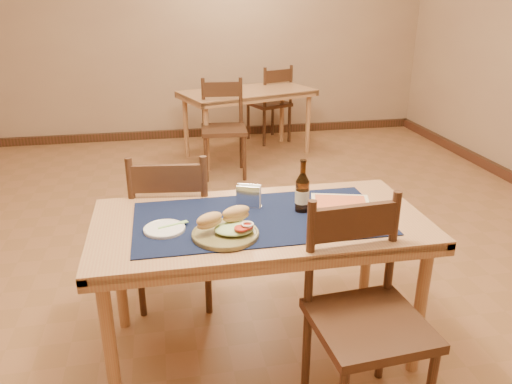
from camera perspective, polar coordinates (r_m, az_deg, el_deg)
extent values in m
cube|color=#92623F|center=(3.46, -2.23, -9.01)|extent=(6.00, 7.00, 0.02)
cube|color=tan|center=(6.48, -7.50, 18.43)|extent=(6.00, 0.02, 2.80)
cylinder|color=#A47C4D|center=(2.32, -16.36, -16.61)|extent=(0.06, 0.06, 0.71)
cylinder|color=#A47C4D|center=(2.58, 18.22, -12.59)|extent=(0.06, 0.06, 0.71)
cylinder|color=#A47C4D|center=(2.85, -15.40, -8.67)|extent=(0.06, 0.06, 0.71)
cylinder|color=#A47C4D|center=(3.06, 12.60, -6.15)|extent=(0.06, 0.06, 0.71)
cube|color=#A47C4D|center=(2.42, 0.45, -3.50)|extent=(1.60, 0.80, 0.04)
cube|color=#0E1633|center=(2.41, 0.45, -3.01)|extent=(1.20, 0.60, 0.01)
cube|color=#432418|center=(6.65, -6.90, 6.74)|extent=(6.00, 0.06, 0.10)
cylinder|color=#A47C4D|center=(5.24, -5.67, 6.12)|extent=(0.05, 0.05, 0.71)
cylinder|color=#A47C4D|center=(5.86, 5.95, 7.80)|extent=(0.05, 0.05, 0.71)
cylinder|color=#A47C4D|center=(5.74, -8.02, 7.41)|extent=(0.05, 0.05, 0.71)
cylinder|color=#A47C4D|center=(6.32, 2.97, 8.91)|extent=(0.05, 0.05, 0.71)
cube|color=#A47C4D|center=(5.68, -0.99, 11.34)|extent=(1.60, 1.15, 0.04)
cylinder|color=#432418|center=(3.27, -5.38, -6.11)|extent=(0.04, 0.04, 0.48)
cylinder|color=#432418|center=(3.30, -12.11, -6.22)|extent=(0.04, 0.04, 0.48)
cylinder|color=#432418|center=(2.93, -5.51, -9.63)|extent=(0.04, 0.04, 0.48)
cylinder|color=#432418|center=(2.97, -13.07, -9.70)|extent=(0.04, 0.04, 0.48)
cube|color=#432418|center=(3.00, -9.29, -3.83)|extent=(0.50, 0.50, 0.04)
cube|color=#432418|center=(2.67, -10.13, 1.54)|extent=(0.39, 0.08, 0.15)
cylinder|color=#432418|center=(2.70, -5.89, -0.90)|extent=(0.04, 0.04, 0.49)
cylinder|color=#432418|center=(2.74, -13.95, -1.10)|extent=(0.04, 0.04, 0.49)
cylinder|color=#432418|center=(2.41, 5.80, -17.51)|extent=(0.04, 0.04, 0.49)
cylinder|color=#432418|center=(2.55, 14.29, -15.63)|extent=(0.04, 0.04, 0.49)
cube|color=#432418|center=(2.19, 12.80, -14.54)|extent=(0.48, 0.48, 0.04)
cube|color=#432418|center=(2.16, 11.15, -3.37)|extent=(0.39, 0.06, 0.15)
cylinder|color=#432418|center=(2.14, 6.19, -7.13)|extent=(0.04, 0.04, 0.50)
cylinder|color=#432418|center=(2.30, 15.29, -5.69)|extent=(0.04, 0.04, 0.50)
cylinder|color=#432418|center=(4.96, -5.74, 3.80)|extent=(0.04, 0.04, 0.48)
cylinder|color=#432418|center=(4.98, -1.33, 3.96)|extent=(0.04, 0.04, 0.48)
cylinder|color=#432418|center=(5.32, -5.81, 5.06)|extent=(0.04, 0.04, 0.48)
cylinder|color=#432418|center=(5.34, -1.69, 5.21)|extent=(0.04, 0.04, 0.48)
cube|color=#432418|center=(5.08, -3.70, 7.10)|extent=(0.48, 0.48, 0.04)
cube|color=#432418|center=(5.20, -3.92, 11.63)|extent=(0.38, 0.06, 0.15)
cylinder|color=#432418|center=(5.22, -6.01, 10.18)|extent=(0.04, 0.04, 0.49)
cylinder|color=#432418|center=(5.23, -1.76, 10.32)|extent=(0.04, 0.04, 0.49)
cylinder|color=#432418|center=(6.65, 1.91, 8.52)|extent=(0.04, 0.04, 0.47)
cylinder|color=#432418|center=(6.45, -0.90, 8.11)|extent=(0.04, 0.04, 0.47)
cylinder|color=#432418|center=(6.35, 3.83, 7.84)|extent=(0.04, 0.04, 0.47)
cylinder|color=#432418|center=(6.14, 0.94, 7.41)|extent=(0.04, 0.04, 0.47)
cube|color=#432418|center=(6.34, 1.47, 10.06)|extent=(0.57, 0.57, 0.04)
cube|color=#432418|center=(6.11, 2.56, 13.10)|extent=(0.36, 0.17, 0.15)
cylinder|color=#432418|center=(6.24, 4.00, 12.08)|extent=(0.04, 0.04, 0.48)
cylinder|color=#432418|center=(6.03, 1.03, 11.78)|extent=(0.04, 0.04, 0.48)
cylinder|color=brown|center=(2.23, -3.52, -4.83)|extent=(0.30, 0.30, 0.02)
torus|color=brown|center=(2.23, -3.52, -4.68)|extent=(0.30, 0.30, 0.01)
ellipsoid|color=#A6C587|center=(2.23, -2.48, -4.21)|extent=(0.18, 0.15, 0.03)
ellipsoid|color=tan|center=(2.20, -5.35, -3.31)|extent=(0.14, 0.11, 0.07)
ellipsoid|color=tan|center=(2.26, -2.30, -2.53)|extent=(0.14, 0.10, 0.08)
cylinder|color=#AF2617|center=(2.18, -1.72, -4.18)|extent=(0.06, 0.06, 0.01)
cylinder|color=#AF2617|center=(2.20, -1.01, -3.95)|extent=(0.06, 0.06, 0.01)
torus|color=white|center=(2.19, -0.98, -3.69)|extent=(0.06, 0.06, 0.01)
cylinder|color=white|center=(2.32, -10.43, -4.18)|extent=(0.19, 0.19, 0.01)
torus|color=white|center=(2.32, -10.44, -4.07)|extent=(0.19, 0.19, 0.01)
cube|color=#9EE47D|center=(2.33, -9.84, -3.79)|extent=(0.11, 0.05, 0.00)
cube|color=#9EE47D|center=(2.35, -8.22, -3.42)|extent=(0.04, 0.03, 0.00)
cylinder|color=#4D290D|center=(2.47, 5.29, -0.49)|extent=(0.07, 0.07, 0.15)
cone|color=#4D290D|center=(2.43, 5.37, 1.64)|extent=(0.07, 0.07, 0.04)
cylinder|color=#4D290D|center=(2.41, 5.41, 2.79)|extent=(0.03, 0.03, 0.06)
cylinder|color=#4D290D|center=(2.40, 5.44, 3.57)|extent=(0.03, 0.03, 0.01)
cylinder|color=#F6F3C4|center=(2.47, 5.29, -0.49)|extent=(0.07, 0.07, 0.07)
cube|color=silver|center=(2.53, -0.84, -1.60)|extent=(0.14, 0.09, 0.00)
cube|color=silver|center=(2.49, -0.95, -0.58)|extent=(0.11, 0.05, 0.11)
cube|color=silver|center=(2.53, -0.75, -0.23)|extent=(0.11, 0.05, 0.11)
cube|color=white|center=(2.51, -0.85, -0.50)|extent=(0.12, 0.07, 0.10)
cube|color=#47B4E3|center=(2.50, -0.94, -0.43)|extent=(0.08, 0.03, 0.04)
cube|color=beige|center=(2.61, 9.63, -1.16)|extent=(0.35, 0.29, 0.00)
cube|color=#D35F36|center=(2.61, 9.64, -1.10)|extent=(0.30, 0.24, 0.00)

